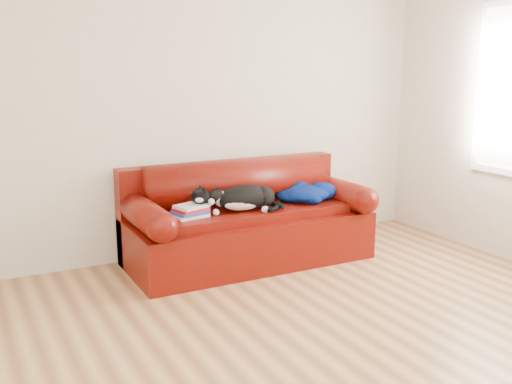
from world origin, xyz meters
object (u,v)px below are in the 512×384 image
Objects in this scene: cat at (244,198)px; book_stack at (190,211)px; blanket at (307,193)px; sofa_base at (248,235)px.

book_stack is at bearing -165.52° from cat.
cat is at bearing -175.29° from blanket.
book_stack is 0.42× the size of cat.
blanket is (0.66, 0.05, -0.03)m from cat.
sofa_base is 3.43× the size of blanket.
sofa_base is 0.66m from blanket.
cat reaches higher than book_stack.
sofa_base is 0.66m from book_stack.
blanket reaches higher than book_stack.
cat is 1.16× the size of blanket.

